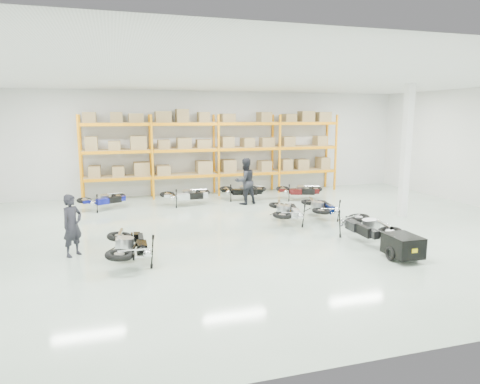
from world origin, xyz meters
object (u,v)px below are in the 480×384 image
object	(u,v)px
moto_touring_right	(366,221)
person_left	(72,225)
moto_black_far_left	(129,240)
moto_back_c	(243,188)
moto_blue_centre	(321,204)
moto_back_b	(186,192)
moto_back_a	(104,197)
moto_back_d	(300,188)
person_back	(245,181)
trailer	(403,246)
moto_silver_left	(286,207)

from	to	relation	value
moto_touring_right	person_left	xyz separation A→B (m)	(-7.65, 0.99, 0.20)
moto_black_far_left	moto_back_c	size ratio (longest dim) A/B	1.08
moto_blue_centre	moto_touring_right	bearing A→B (deg)	99.53
moto_back_b	moto_back_a	bearing A→B (deg)	86.59
moto_back_d	person_back	world-z (taller)	person_back
moto_black_far_left	moto_touring_right	size ratio (longest dim) A/B	0.97
moto_back_a	trailer	bearing A→B (deg)	-162.51
moto_back_a	moto_back_b	size ratio (longest dim) A/B	0.94
moto_blue_centre	person_left	bearing A→B (deg)	23.21
moto_blue_centre	person_left	distance (m)	7.89
moto_touring_right	moto_black_far_left	bearing A→B (deg)	-178.33
moto_silver_left	moto_blue_centre	bearing A→B (deg)	-152.48
person_back	moto_back_a	bearing A→B (deg)	-21.41
person_left	moto_back_c	bearing A→B (deg)	-2.84
moto_black_far_left	moto_back_c	world-z (taller)	moto_black_far_left
moto_touring_right	person_left	world-z (taller)	person_left
moto_blue_centre	moto_back_b	xyz separation A→B (m)	(-3.99, 3.54, -0.00)
moto_back_d	person_back	size ratio (longest dim) A/B	0.91
moto_silver_left	moto_touring_right	xyz separation A→B (m)	(1.33, -2.48, 0.04)
moto_touring_right	trailer	bearing A→B (deg)	-87.98
moto_black_far_left	moto_back_a	size ratio (longest dim) A/B	1.14
moto_black_far_left	person_left	bearing A→B (deg)	-35.03
moto_back_d	person_left	world-z (taller)	person_left
moto_back_c	moto_silver_left	bearing A→B (deg)	-159.35
moto_silver_left	moto_touring_right	bearing A→B (deg)	134.24
person_left	moto_silver_left	bearing A→B (deg)	-32.47
trailer	moto_back_b	size ratio (longest dim) A/B	0.85
moto_back_b	moto_blue_centre	bearing A→B (deg)	-133.52
moto_back_a	moto_back_b	xyz separation A→B (m)	(3.07, -0.08, 0.03)
moto_silver_left	moto_back_a	distance (m)	6.89
moto_back_b	person_left	xyz separation A→B (m)	(-3.70, -5.31, 0.26)
moto_touring_right	moto_back_c	xyz separation A→B (m)	(-1.54, 6.67, -0.06)
moto_touring_right	person_back	bearing A→B (deg)	108.20
moto_back_c	moto_black_far_left	bearing A→B (deg)	161.87
moto_back_b	moto_touring_right	bearing A→B (deg)	-149.82
moto_back_d	person_left	size ratio (longest dim) A/B	1.06
moto_blue_centre	person_back	size ratio (longest dim) A/B	0.93
moto_touring_right	person_back	distance (m)	6.08
moto_blue_centre	moto_back_a	xyz separation A→B (m)	(-7.05, 3.62, -0.03)
moto_blue_centre	moto_back_c	xyz separation A→B (m)	(-1.58, 3.91, -0.01)
moto_back_a	person_left	xyz separation A→B (m)	(-0.64, -5.39, 0.29)
moto_silver_left	trailer	bearing A→B (deg)	124.10
trailer	moto_back_a	size ratio (longest dim) A/B	0.91
moto_silver_left	person_left	world-z (taller)	person_left
moto_black_far_left	moto_back_c	xyz separation A→B (m)	(4.80, 6.63, -0.04)
moto_back_c	person_back	xyz separation A→B (m)	(-0.15, -0.84, 0.40)
moto_touring_right	moto_back_d	size ratio (longest dim) A/B	1.14
moto_back_d	trailer	bearing A→B (deg)	-166.07
moto_touring_right	person_left	bearing A→B (deg)	174.63
moto_touring_right	person_back	size ratio (longest dim) A/B	1.03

